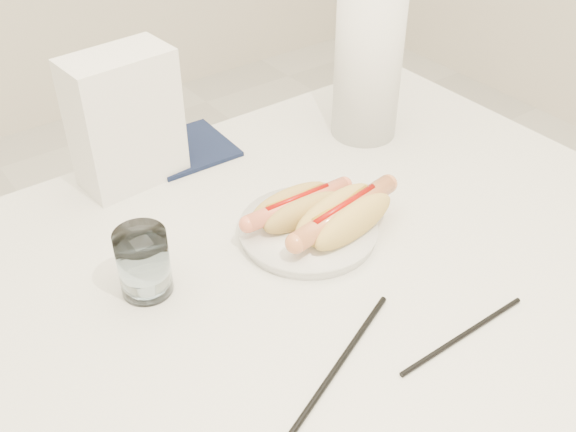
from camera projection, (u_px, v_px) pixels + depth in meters
table at (274, 308)px, 0.92m from camera, size 1.20×0.80×0.75m
plate at (308, 232)px, 0.95m from camera, size 0.24×0.24×0.02m
hotdog_left at (298, 208)px, 0.95m from camera, size 0.17×0.07×0.05m
hotdog_right at (344, 217)px, 0.93m from camera, size 0.19×0.10×0.05m
water_glass at (144, 263)px, 0.84m from camera, size 0.07×0.07×0.09m
chopstick_near at (340, 362)px, 0.76m from camera, size 0.23×0.10×0.01m
chopstick_far at (463, 335)px, 0.80m from camera, size 0.20×0.01×0.01m
napkin_box at (125, 120)px, 1.01m from camera, size 0.16×0.10×0.21m
navy_napkin at (187, 148)px, 1.14m from camera, size 0.15×0.15×0.01m
paper_towel_roll at (368, 66)px, 1.12m from camera, size 0.12×0.12×0.25m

